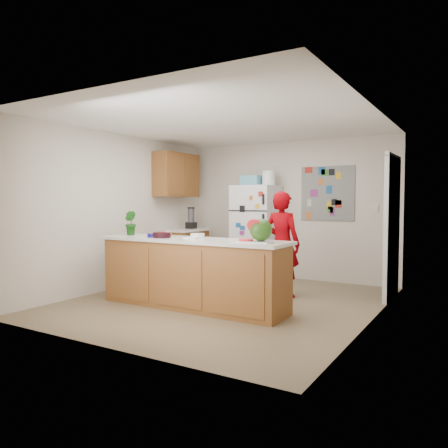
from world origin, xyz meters
The scene contains 26 objects.
floor centered at (0.00, 0.00, -0.01)m, with size 4.00×4.50×0.02m, color brown.
wall_back centered at (0.00, 2.26, 1.25)m, with size 4.00×0.02×2.50m, color beige.
wall_left centered at (-2.01, 0.00, 1.25)m, with size 0.02×4.50×2.50m, color beige.
wall_right centered at (2.01, 0.00, 1.25)m, with size 0.02×4.50×2.50m, color beige.
ceiling centered at (0.00, 0.00, 2.51)m, with size 4.00×4.50×0.02m, color white.
doorway centered at (1.99, 1.45, 1.02)m, with size 0.03×0.85×2.04m, color black.
peninsula_base centered at (-0.20, -0.50, 0.44)m, with size 2.60×0.62×0.88m, color brown.
peninsula_top centered at (-0.20, -0.50, 0.90)m, with size 2.68×0.70×0.04m, color silver.
side_counter_base centered at (-1.69, 1.35, 0.43)m, with size 0.60×0.80×0.86m, color brown.
side_counter_top centered at (-1.69, 1.35, 0.88)m, with size 0.64×0.84×0.04m, color silver.
upper_cabinets centered at (-1.82, 1.30, 1.90)m, with size 0.35×1.00×0.80m, color brown.
refrigerator centered at (-0.45, 1.88, 0.85)m, with size 0.75×0.70×1.70m, color silver.
fridge_top_bin centered at (-0.55, 1.88, 1.79)m, with size 0.35×0.28×0.18m, color #5999B2.
photo_collage centered at (0.75, 2.24, 1.55)m, with size 0.95×0.01×0.95m, color slate.
person centered at (0.55, 0.74, 0.78)m, with size 0.57×0.37×1.56m, color #760005.
blender_appliance centered at (-1.64, 1.51, 1.09)m, with size 0.12×0.12×0.38m, color black.
cutting_board centered at (0.74, -0.50, 0.93)m, with size 0.42×0.32×0.01m, color white.
watermelon centered at (0.80, -0.48, 1.07)m, with size 0.27×0.27×0.27m, color #2E6215.
watermelon_slice centered at (0.63, -0.55, 0.94)m, with size 0.18×0.18×0.02m, color #CA2346.
cherry_bowl centered at (-0.64, -0.59, 0.96)m, with size 0.24×0.24×0.07m, color black.
white_bowl centered at (-0.21, -0.36, 0.95)m, with size 0.19×0.19×0.06m, color silver.
cobalt_bowl centered at (-0.81, -0.58, 0.95)m, with size 0.15×0.15×0.05m, color #10095D.
plate centered at (-0.65, -0.46, 0.93)m, with size 0.26×0.26×0.02m, color #B8AF8B.
paper_towel centered at (-0.21, -0.51, 0.93)m, with size 0.18×0.16×0.02m, color white.
keys centered at (1.00, -0.63, 0.93)m, with size 0.08×0.04×0.01m, color gray.
potted_plant centered at (-1.35, -0.45, 1.10)m, with size 0.20×0.16×0.35m, color #1A4314.
Camera 1 is at (3.12, -5.22, 1.42)m, focal length 35.00 mm.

